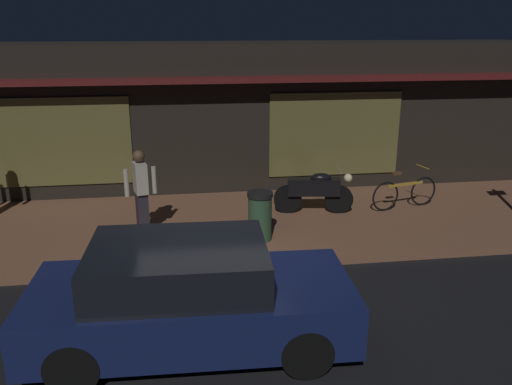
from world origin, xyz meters
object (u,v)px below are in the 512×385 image
object	(u,v)px
motorcycle	(315,190)
person_bystander	(141,191)
bicycle_parked	(405,192)
trash_bin	(260,216)
parked_car_far	(188,297)

from	to	relation	value
motorcycle	person_bystander	xyz separation A→B (m)	(-3.57, -0.76, 0.38)
bicycle_parked	trash_bin	distance (m)	3.65
motorcycle	parked_car_far	xyz separation A→B (m)	(-2.77, -4.35, 0.06)
trash_bin	parked_car_far	xyz separation A→B (m)	(-1.38, -3.05, 0.08)
motorcycle	trash_bin	size ratio (longest dim) A/B	1.83
person_bystander	parked_car_far	xyz separation A→B (m)	(0.80, -3.60, -0.32)
bicycle_parked	parked_car_far	bearing A→B (deg)	-137.67
parked_car_far	motorcycle	bearing A→B (deg)	57.54
bicycle_parked	trash_bin	xyz separation A→B (m)	(-3.41, -1.31, 0.11)
trash_bin	parked_car_far	world-z (taller)	parked_car_far
motorcycle	trash_bin	bearing A→B (deg)	-136.78
bicycle_parked	person_bystander	world-z (taller)	person_bystander
person_bystander	parked_car_far	bearing A→B (deg)	-77.41
motorcycle	parked_car_far	size ratio (longest dim) A/B	0.41
motorcycle	bicycle_parked	bearing A→B (deg)	0.29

